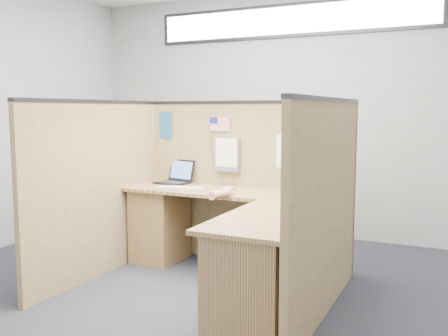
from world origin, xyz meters
The scene contains 14 objects.
floor centered at (0.00, 0.00, 0.00)m, with size 5.00×5.00×0.00m, color black.
wall_back centered at (0.00, 2.25, 1.40)m, with size 5.00×5.00×0.00m, color #9A9D9F.
clerestory_window centered at (0.00, 2.23, 2.45)m, with size 3.30×0.04×0.38m.
cubicle_partitions centered at (0.00, 0.43, 0.77)m, with size 2.06×1.83×1.53m.
l_desk centered at (0.18, 0.29, 0.39)m, with size 1.95×1.75×0.73m.
laptop centered at (-0.69, 0.86, 0.79)m, with size 0.35×0.35×0.22m.
keyboard centered at (-0.42, 0.50, 0.74)m, with size 0.47×0.23×0.03m.
mouse centered at (0.07, 0.48, 0.75)m, with size 0.10×0.06×0.04m, color silver.
hand_forearm centered at (0.08, 0.35, 0.77)m, with size 0.11×0.37×0.08m.
blue_poster centered at (-0.88, 0.97, 1.29)m, with size 0.20×0.00×0.26m, color #1D5488.
american_flag centered at (-0.27, 0.96, 1.30)m, with size 0.21×0.01×0.36m.
file_holder centered at (-0.16, 0.94, 1.03)m, with size 0.25×0.05×0.32m.
paper_left centered at (0.38, 0.97, 1.08)m, with size 0.24×0.00×0.30m, color white.
paper_right centered at (0.64, 0.97, 1.05)m, with size 0.24×0.00×0.31m, color white.
Camera 1 is at (1.84, -3.30, 1.44)m, focal length 40.00 mm.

